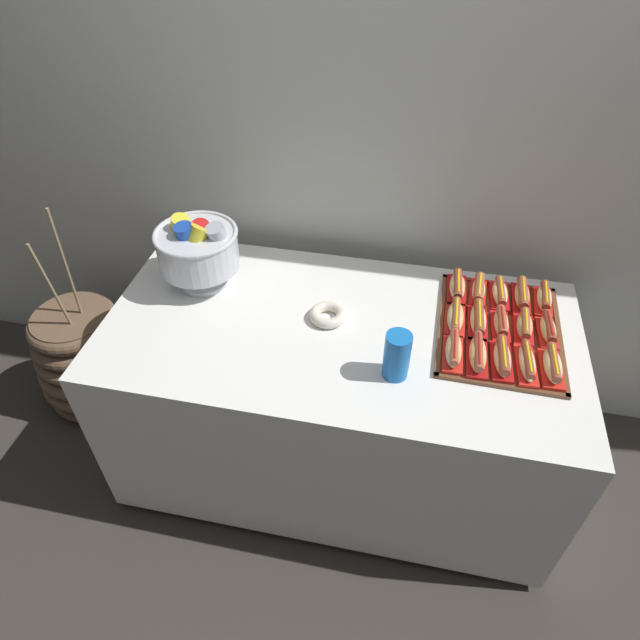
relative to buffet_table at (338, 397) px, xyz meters
name	(u,v)px	position (x,y,z in m)	size (l,w,h in m)	color
ground_plane	(336,457)	(0.00, 0.00, -0.41)	(10.00, 10.00, 0.00)	#38332D
back_wall	(372,112)	(0.00, 0.54, 0.89)	(6.00, 0.10, 2.60)	beige
buffet_table	(338,397)	(0.00, 0.00, 0.00)	(1.62, 0.82, 0.77)	white
floor_vase	(87,357)	(-1.19, 0.14, -0.17)	(0.45, 0.45, 0.99)	brown
serving_tray	(499,330)	(0.53, 0.09, 0.37)	(0.41, 0.53, 0.01)	brown
hot_dog_0	(453,351)	(0.38, -0.07, 0.40)	(0.06, 0.17, 0.06)	red
hot_dog_1	(478,355)	(0.45, -0.07, 0.40)	(0.07, 0.18, 0.06)	#B21414
hot_dog_2	(502,358)	(0.53, -0.07, 0.40)	(0.07, 0.18, 0.06)	#B21414
hot_dog_3	(527,363)	(0.60, -0.08, 0.40)	(0.07, 0.18, 0.06)	red
hot_dog_4	(552,366)	(0.68, -0.08, 0.40)	(0.07, 0.17, 0.06)	red
hot_dog_5	(455,318)	(0.38, 0.09, 0.40)	(0.07, 0.18, 0.06)	red
hot_dog_6	(478,320)	(0.45, 0.09, 0.40)	(0.07, 0.18, 0.06)	#B21414
hot_dog_7	(501,324)	(0.53, 0.09, 0.40)	(0.06, 0.16, 0.06)	red
hot_dog_8	(524,327)	(0.60, 0.09, 0.40)	(0.07, 0.15, 0.06)	red
hot_dog_9	(548,330)	(0.68, 0.09, 0.40)	(0.07, 0.15, 0.06)	red
hot_dog_10	(457,287)	(0.38, 0.26, 0.40)	(0.07, 0.18, 0.06)	#B21414
hot_dog_11	(478,290)	(0.46, 0.26, 0.40)	(0.07, 0.16, 0.06)	red
hot_dog_12	(500,294)	(0.53, 0.26, 0.40)	(0.07, 0.17, 0.06)	#B21414
hot_dog_13	(522,296)	(0.61, 0.25, 0.40)	(0.07, 0.17, 0.06)	#B21414
hot_dog_14	(544,299)	(0.68, 0.25, 0.40)	(0.07, 0.16, 0.06)	red
punch_bowl	(198,248)	(-0.54, 0.14, 0.52)	(0.30, 0.30, 0.27)	silver
cup_stack	(397,356)	(0.20, -0.18, 0.45)	(0.08, 0.08, 0.16)	blue
donut	(328,315)	(-0.05, 0.04, 0.38)	(0.13, 0.13, 0.04)	silver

